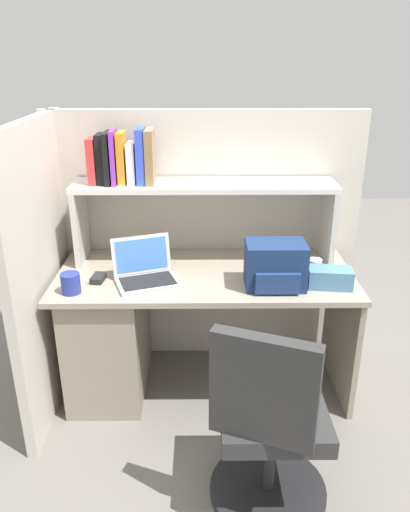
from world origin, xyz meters
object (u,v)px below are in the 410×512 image
at_px(computer_mouse, 98,278).
at_px(office_chair, 269,432).
at_px(laptop, 145,272).
at_px(paper_cup, 314,268).
at_px(backpack, 275,266).
at_px(snack_canister, 71,283).
at_px(tissue_box, 330,278).

relative_size(computer_mouse, office_chair, 0.11).
height_order(laptop, computer_mouse, laptop).
distance_m(paper_cup, office_chair, 0.94).
relative_size(backpack, snack_canister, 2.92).
bearing_deg(computer_mouse, snack_canister, -121.91).
xyz_separation_m(paper_cup, snack_canister, (-1.25, -0.17, 0.00)).
relative_size(tissue_box, snack_canister, 2.14).
height_order(backpack, tissue_box, backpack).
height_order(laptop, backpack, backpack).
height_order(laptop, office_chair, laptop).
bearing_deg(paper_cup, tissue_box, -64.28).
bearing_deg(snack_canister, tissue_box, 2.47).
distance_m(laptop, snack_canister, 0.38).
xyz_separation_m(laptop, snack_canister, (-0.35, -0.14, 0.00)).
xyz_separation_m(backpack, snack_canister, (-1.02, -0.06, -0.06)).
xyz_separation_m(laptop, office_chair, (0.57, -0.75, -0.39)).
bearing_deg(computer_mouse, tissue_box, 3.32).
bearing_deg(paper_cup, office_chair, -112.29).
bearing_deg(tissue_box, backpack, -174.94).
distance_m(backpack, office_chair, 0.82).
relative_size(laptop, backpack, 1.25).
height_order(paper_cup, office_chair, office_chair).
xyz_separation_m(computer_mouse, snack_canister, (-0.11, -0.13, 0.04)).
bearing_deg(computer_mouse, paper_cup, 8.95).
distance_m(laptop, tissue_box, 0.95).
distance_m(laptop, backpack, 0.67).
xyz_separation_m(paper_cup, tissue_box, (0.06, -0.12, -0.00)).
distance_m(backpack, paper_cup, 0.26).
relative_size(laptop, computer_mouse, 3.61).
bearing_deg(paper_cup, backpack, -154.39).
height_order(laptop, snack_canister, laptop).
height_order(laptop, paper_cup, laptop).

